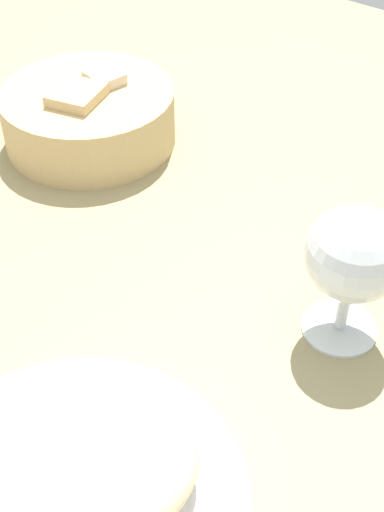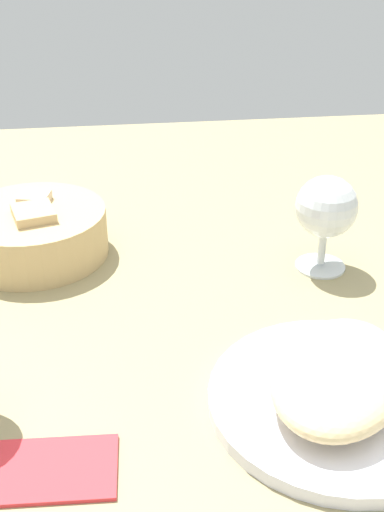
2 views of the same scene
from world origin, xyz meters
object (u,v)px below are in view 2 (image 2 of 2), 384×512
bread_basket (34,232)px  folded_napkin (51,468)px  plate (336,400)px  wine_glass_near (326,210)px

bread_basket → folded_napkin: size_ratio=1.73×
bread_basket → folded_napkin: 38.16cm
bread_basket → folded_napkin: (-37.83, -4.07, -2.87)cm
plate → wine_glass_near: bearing=-13.9°
bread_basket → plate: bearing=-137.9°
bread_basket → wine_glass_near: bearing=-102.5°
bread_basket → wine_glass_near: 37.39cm
wine_glass_near → folded_napkin: bearing=132.8°
plate → wine_glass_near: 26.94cm
wine_glass_near → folded_napkin: wine_glass_near is taller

